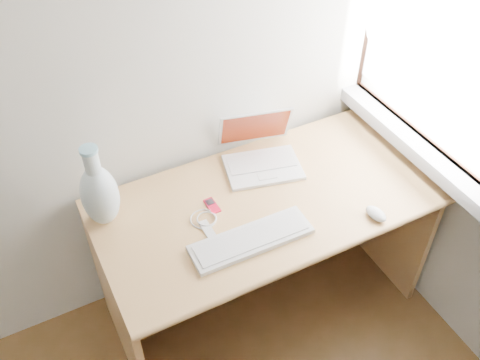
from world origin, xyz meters
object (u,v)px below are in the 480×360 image
desk (255,220)px  external_keyboard (251,239)px  laptop (258,154)px  vase (99,193)px

desk → external_keyboard: (-0.15, -0.24, 0.21)m
laptop → vase: bearing=-164.0°
laptop → vase: vase is taller
desk → external_keyboard: bearing=-121.9°
external_keyboard → vase: vase is taller
desk → external_keyboard: external_keyboard is taller
external_keyboard → vase: bearing=143.2°
external_keyboard → vase: size_ratio=1.30×
laptop → external_keyboard: bearing=-108.2°
desk → laptop: 0.29m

